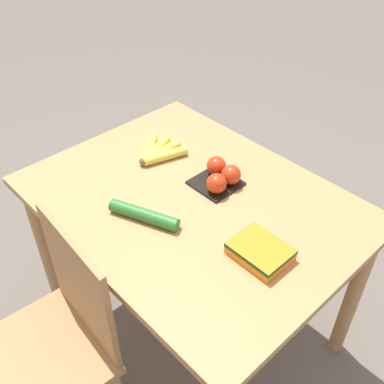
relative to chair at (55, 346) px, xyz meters
The scene contains 7 objects.
ground_plane 0.78m from the chair, 90.18° to the right, with size 12.00×12.00×0.00m, color #665B51.
dining_table 0.63m from the chair, 90.18° to the right, with size 1.16×0.88×0.76m.
chair is the anchor object (origin of this frame).
banana_bunch 0.80m from the chair, 67.38° to the right, with size 0.20×0.20×0.04m.
tomato_pack 0.81m from the chair, 91.09° to the right, with size 0.16×0.16×0.08m.
carrot_bag 0.73m from the chair, 121.20° to the right, with size 0.18×0.14×0.04m.
cucumber_near 0.51m from the chair, 86.26° to the right, with size 0.25×0.14×0.05m.
Camera 1 is at (-0.89, 0.84, 1.80)m, focal length 42.00 mm.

